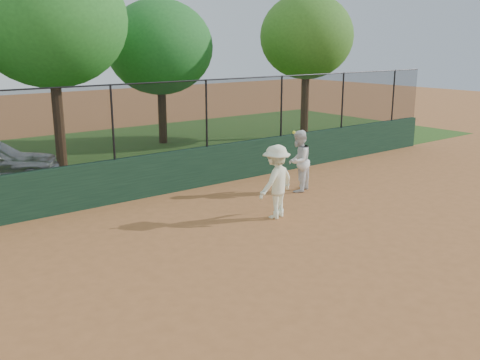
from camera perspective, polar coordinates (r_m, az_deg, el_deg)
ground at (r=10.51m, az=4.00°, el=-9.42°), size 80.00×80.00×0.00m
back_wall at (r=15.07m, az=-11.36°, el=0.17°), size 26.00×0.20×1.20m
grass_strip at (r=20.62m, az=-18.85°, el=1.81°), size 36.00×12.00×0.01m
player_second at (r=15.61m, az=6.26°, el=2.02°), size 1.09×1.00×1.81m
player_main at (r=13.19m, az=3.87°, el=-0.18°), size 1.31×0.94×2.18m
fence_assembly at (r=14.74m, az=-11.78°, el=6.33°), size 26.00×0.06×2.00m
tree_2 at (r=19.33m, az=-19.60°, el=15.76°), size 5.15×4.68×7.18m
tree_3 at (r=23.16m, az=-8.54°, el=13.81°), size 4.55×4.14×6.02m
tree_4 at (r=24.53m, az=7.14°, el=14.92°), size 4.31×3.92×6.36m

